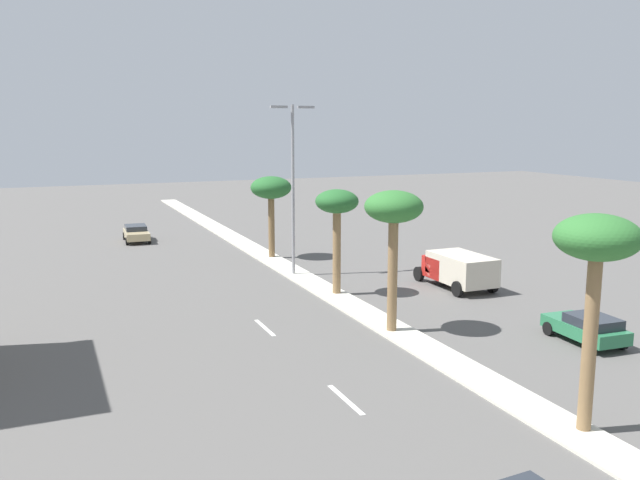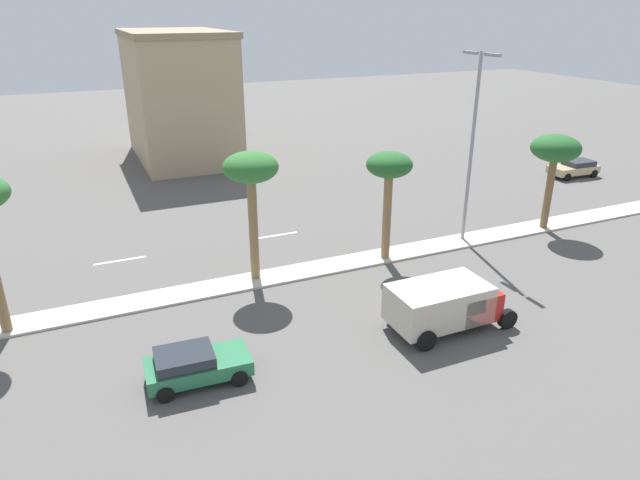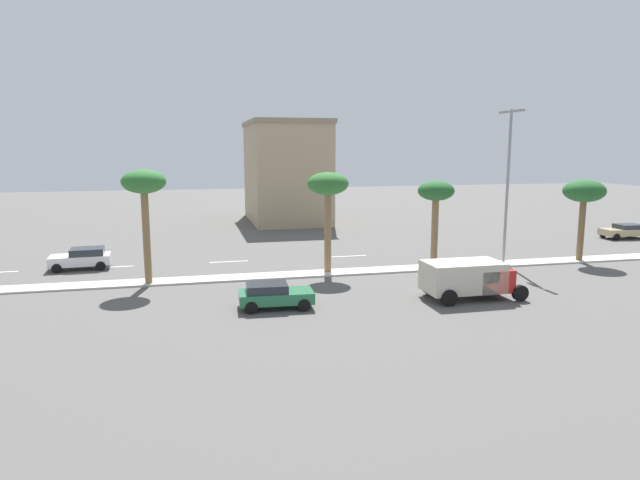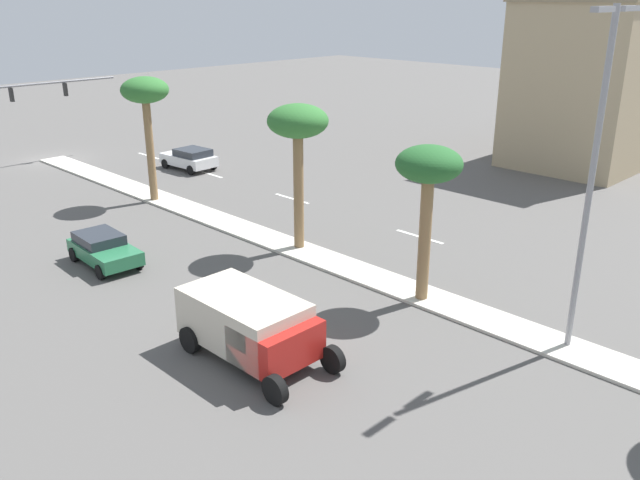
% 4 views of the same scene
% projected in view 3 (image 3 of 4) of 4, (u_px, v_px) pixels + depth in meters
% --- Properties ---
extents(ground_plane, '(160.00, 160.00, 0.00)m').
position_uv_depth(ground_plane, '(434.00, 268.00, 38.84)').
color(ground_plane, '#565451').
extents(median_curb, '(1.80, 85.84, 0.12)m').
position_uv_depth(median_curb, '(553.00, 261.00, 40.98)').
color(median_curb, beige).
rests_on(median_curb, ground).
extents(lane_stripe_near, '(0.20, 2.80, 0.01)m').
position_uv_depth(lane_stripe_near, '(113.00, 267.00, 39.21)').
color(lane_stripe_near, silver).
rests_on(lane_stripe_near, ground).
extents(lane_stripe_left, '(0.20, 2.80, 0.01)m').
position_uv_depth(lane_stripe_left, '(229.00, 262.00, 41.03)').
color(lane_stripe_left, silver).
rests_on(lane_stripe_left, ground).
extents(lane_stripe_leading, '(0.20, 2.80, 0.01)m').
position_uv_depth(lane_stripe_leading, '(349.00, 256.00, 43.11)').
color(lane_stripe_leading, silver).
rests_on(lane_stripe_leading, ground).
extents(commercial_building, '(13.71, 8.40, 11.28)m').
position_uv_depth(commercial_building, '(286.00, 171.00, 63.01)').
color(commercial_building, tan).
rests_on(commercial_building, ground).
extents(palm_tree_mid, '(2.61, 2.61, 6.93)m').
position_uv_depth(palm_tree_mid, '(144.00, 187.00, 33.17)').
color(palm_tree_mid, olive).
rests_on(palm_tree_mid, median_curb).
extents(palm_tree_center, '(2.72, 2.72, 6.63)m').
position_uv_depth(palm_tree_center, '(328.00, 188.00, 36.40)').
color(palm_tree_center, olive).
rests_on(palm_tree_center, median_curb).
extents(palm_tree_right, '(2.46, 2.46, 6.00)m').
position_uv_depth(palm_tree_right, '(436.00, 196.00, 37.69)').
color(palm_tree_right, olive).
rests_on(palm_tree_right, median_curb).
extents(palm_tree_outboard, '(2.96, 2.96, 5.92)m').
position_uv_depth(palm_tree_outboard, '(584.00, 193.00, 40.32)').
color(palm_tree_outboard, brown).
rests_on(palm_tree_outboard, median_curb).
extents(street_lamp_rear, '(2.90, 0.24, 10.83)m').
position_uv_depth(street_lamp_rear, '(508.00, 175.00, 39.26)').
color(street_lamp_rear, gray).
rests_on(street_lamp_rear, median_curb).
extents(sedan_tan_front, '(2.14, 4.14, 1.32)m').
position_uv_depth(sedan_tan_front, '(625.00, 231.00, 51.46)').
color(sedan_tan_front, tan).
rests_on(sedan_tan_front, ground).
extents(sedan_green_far, '(2.13, 3.95, 1.33)m').
position_uv_depth(sedan_green_far, '(274.00, 295.00, 29.10)').
color(sedan_green_far, '#287047').
rests_on(sedan_green_far, ground).
extents(sedan_white_outboard, '(2.33, 4.07, 1.45)m').
position_uv_depth(sedan_white_outboard, '(82.00, 258.00, 38.51)').
color(sedan_white_outboard, silver).
rests_on(sedan_white_outboard, ground).
extents(box_truck, '(2.69, 5.44, 2.09)m').
position_uv_depth(box_truck, '(470.00, 277.00, 30.94)').
color(box_truck, '#B21E19').
rests_on(box_truck, ground).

